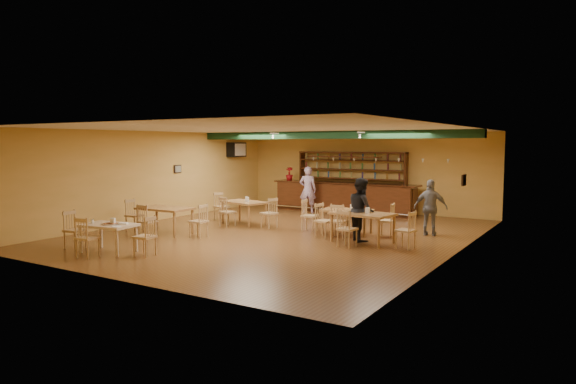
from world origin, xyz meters
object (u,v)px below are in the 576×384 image
Objects in this scene: dining_table_d at (362,228)px; patron_right_a at (361,209)px; dining_table_b at (347,222)px; dining_table_c at (165,221)px; patron_bar at (308,190)px; bar_counter at (344,198)px; near_table at (109,238)px; dining_table_a at (244,213)px.

dining_table_d is 0.93× the size of patron_right_a.
patron_right_a is (0.80, -0.80, 0.49)m from dining_table_b.
dining_table_b is 5.22m from dining_table_c.
dining_table_b is at bearing 113.38° from patron_bar.
dining_table_d is at bearing 16.16° from dining_table_c.
dining_table_d is 6.03m from patron_bar.
bar_counter is 3.72× the size of dining_table_c.
dining_table_c is (-4.42, -2.77, 0.03)m from dining_table_b.
bar_counter reaches higher than near_table.
dining_table_c is 1.21× the size of near_table.
dining_table_c is at bearing 97.49° from near_table.
near_table is (-1.65, -9.51, -0.23)m from bar_counter.
dining_table_d is (5.35, 1.77, 0.01)m from dining_table_c.
bar_counter is 4.05× the size of dining_table_b.
near_table is at bearing -99.83° from bar_counter.
bar_counter is 3.91× the size of dining_table_a.
dining_table_a is at bearing 71.91° from dining_table_c.
dining_table_a is 0.95× the size of dining_table_c.
dining_table_a is at bearing 176.22° from dining_table_d.
dining_table_b is (2.10, -4.20, -0.21)m from bar_counter.
bar_counter is at bearing 128.44° from dining_table_d.
near_table is (-0.11, -5.28, -0.03)m from dining_table_a.
dining_table_a is (-1.53, -4.23, -0.20)m from bar_counter.
patron_right_a is at bearing 3.21° from dining_table_a.
patron_right_a reaches higher than dining_table_d.
dining_table_a is 0.93× the size of dining_table_d.
dining_table_c reaches higher than near_table.
dining_table_a is 4.67m from dining_table_d.
dining_table_a is 1.15× the size of near_table.
dining_table_d is at bearing 113.22° from patron_bar.
bar_counter is at bearing 83.11° from dining_table_a.
patron_right_a is at bearing 113.68° from patron_bar.
dining_table_b is at bearing -63.39° from bar_counter.
dining_table_b is 0.89× the size of dining_table_d.
dining_table_a reaches higher than dining_table_b.
bar_counter is 4.70m from dining_table_b.
dining_table_b is (3.64, 0.03, -0.01)m from dining_table_a.
near_table is 0.73× the size of patron_bar.
dining_table_a is 0.87× the size of patron_right_a.
dining_table_c is 6.28m from patron_bar.
bar_counter reaches higher than dining_table_c.
bar_counter reaches higher than dining_table_d.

